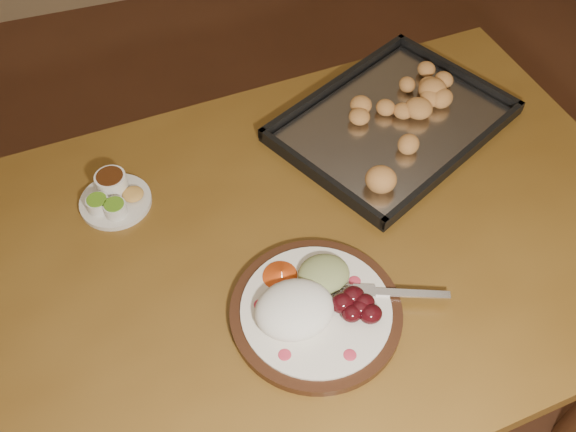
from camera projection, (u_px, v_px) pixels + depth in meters
name	position (u px, v px, depth m)	size (l,w,h in m)	color
ground	(251.00, 373.00, 1.86)	(4.00, 4.00, 0.00)	#562F1D
dining_table	(276.00, 279.00, 1.28)	(1.57, 1.01, 0.75)	brown
dinner_plate	(313.00, 307.00, 1.11)	(0.38, 0.30, 0.07)	black
condiment_saucer	(113.00, 196.00, 1.27)	(0.14, 0.14, 0.05)	silver
baking_tray	(393.00, 121.00, 1.40)	(0.59, 0.53, 0.05)	black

